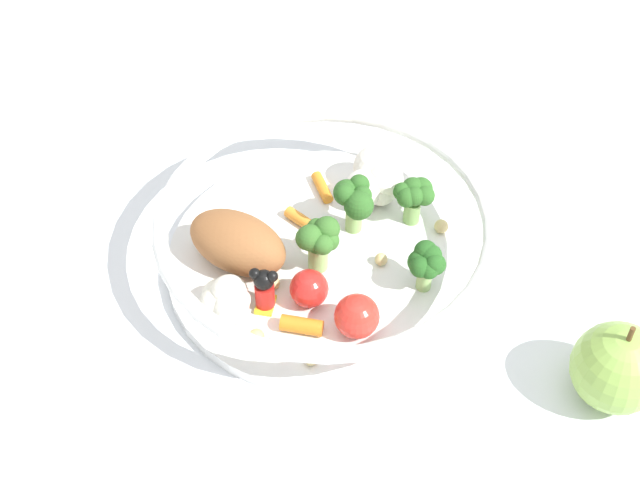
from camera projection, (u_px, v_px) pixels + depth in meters
name	position (u px, v px, depth m)	size (l,w,h in m)	color
ground_plane	(323.00, 257.00, 0.75)	(2.40, 2.40, 0.00)	white
food_container	(318.00, 239.00, 0.72)	(0.26, 0.26, 0.06)	white
loose_apple	(617.00, 368.00, 0.64)	(0.06, 0.06, 0.08)	#8CB74C
folded_napkin	(36.00, 165.00, 0.82)	(0.13, 0.13, 0.01)	white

